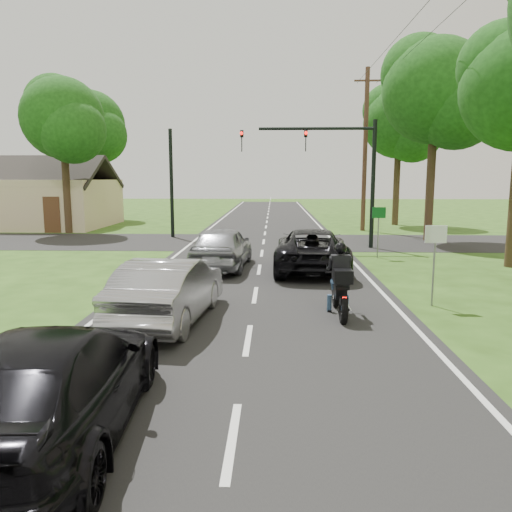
# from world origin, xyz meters

# --- Properties ---
(ground) EXTENTS (140.00, 140.00, 0.00)m
(ground) POSITION_xyz_m (0.00, 0.00, 0.00)
(ground) COLOR #294714
(ground) RESTS_ON ground
(road) EXTENTS (8.00, 100.00, 0.01)m
(road) POSITION_xyz_m (0.00, 10.00, 0.01)
(road) COLOR black
(road) RESTS_ON ground
(cross_road) EXTENTS (60.00, 7.00, 0.01)m
(cross_road) POSITION_xyz_m (0.00, 16.00, 0.01)
(cross_road) COLOR black
(cross_road) RESTS_ON ground
(motorcycle_rider) EXTENTS (0.60, 2.11, 1.83)m
(motorcycle_rider) POSITION_xyz_m (2.14, 1.93, 0.72)
(motorcycle_rider) COLOR black
(motorcycle_rider) RESTS_ON ground
(dark_suv) EXTENTS (2.83, 5.62, 1.53)m
(dark_suv) POSITION_xyz_m (1.90, 7.93, 0.77)
(dark_suv) COLOR black
(dark_suv) RESTS_ON road
(silver_sedan) EXTENTS (2.04, 4.69, 1.50)m
(silver_sedan) POSITION_xyz_m (-1.90, 1.30, 0.76)
(silver_sedan) COLOR #A0A0A4
(silver_sedan) RESTS_ON road
(silver_suv) EXTENTS (2.16, 4.74, 1.58)m
(silver_suv) POSITION_xyz_m (-1.38, 8.26, 0.80)
(silver_suv) COLOR gray
(silver_suv) RESTS_ON road
(dark_car_behind) EXTENTS (2.40, 5.22, 1.48)m
(dark_car_behind) POSITION_xyz_m (-2.29, -4.03, 0.75)
(dark_car_behind) COLOR black
(dark_car_behind) RESTS_ON road
(traffic_signal) EXTENTS (6.38, 0.44, 6.00)m
(traffic_signal) POSITION_xyz_m (3.34, 14.00, 4.14)
(traffic_signal) COLOR black
(traffic_signal) RESTS_ON ground
(signal_pole_far) EXTENTS (0.20, 0.20, 6.00)m
(signal_pole_far) POSITION_xyz_m (-5.20, 18.00, 3.00)
(signal_pole_far) COLOR black
(signal_pole_far) RESTS_ON ground
(utility_pole_far) EXTENTS (1.60, 0.28, 10.00)m
(utility_pole_far) POSITION_xyz_m (6.20, 22.00, 5.08)
(utility_pole_far) COLOR brown
(utility_pole_far) RESTS_ON ground
(sign_white) EXTENTS (0.55, 0.07, 2.12)m
(sign_white) POSITION_xyz_m (4.70, 2.98, 1.60)
(sign_white) COLOR slate
(sign_white) RESTS_ON ground
(sign_green) EXTENTS (0.55, 0.07, 2.12)m
(sign_green) POSITION_xyz_m (4.90, 10.98, 1.60)
(sign_green) COLOR slate
(sign_green) RESTS_ON ground
(tree_row_d) EXTENTS (5.76, 5.58, 10.45)m
(tree_row_d) POSITION_xyz_m (9.10, 16.76, 7.43)
(tree_row_d) COLOR #332316
(tree_row_d) RESTS_ON ground
(tree_row_e) EXTENTS (5.28, 5.12, 9.61)m
(tree_row_e) POSITION_xyz_m (9.48, 25.78, 6.83)
(tree_row_e) COLOR #332316
(tree_row_e) RESTS_ON ground
(tree_left_near) EXTENTS (5.12, 4.96, 9.22)m
(tree_left_near) POSITION_xyz_m (-11.73, 19.78, 6.53)
(tree_left_near) COLOR #332316
(tree_left_near) RESTS_ON ground
(tree_left_far) EXTENTS (5.76, 5.58, 10.14)m
(tree_left_far) POSITION_xyz_m (-13.70, 29.76, 7.13)
(tree_left_far) COLOR #332316
(tree_left_far) RESTS_ON ground
(house) EXTENTS (10.20, 8.00, 4.84)m
(house) POSITION_xyz_m (-16.00, 24.00, 1.77)
(house) COLOR #CDB68E
(house) RESTS_ON ground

